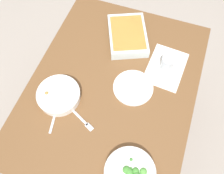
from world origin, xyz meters
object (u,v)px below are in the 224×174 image
Objects in this scene: side_plate at (133,88)px; spoon_by_stew at (56,113)px; fork_on_table at (82,120)px; broccoli_bowl at (130,173)px; stew_bowl at (59,95)px; baking_dish at (128,35)px; drink_cup at (167,64)px.

side_plate is 0.44m from spoon_by_stew.
side_plate is at bearing -35.64° from fork_on_table.
spoon_by_stew is (0.16, 0.46, -0.03)m from broccoli_bowl.
broccoli_bowl reaches higher than side_plate.
stew_bowl reaches higher than fork_on_table.
stew_bowl is 1.37× the size of fork_on_table.
broccoli_bowl is at bearing -164.98° from side_plate.
baking_dish is (0.50, -0.22, 0.00)m from stew_bowl.
fork_on_table is at bearing 144.36° from side_plate.
baking_dish is (0.75, 0.25, 0.00)m from broccoli_bowl.
stew_bowl is 1.04× the size of side_plate.
stew_bowl is at bearing 156.20° from baking_dish.
baking_dish is at bearing 22.94° from side_plate.
stew_bowl is 0.40m from side_plate.
side_plate is at bearing 144.06° from drink_cup.
baking_dish is 0.30m from drink_cup.
baking_dish is 2.07× the size of spoon_by_stew.
spoon_by_stew is (-0.27, 0.34, -0.00)m from side_plate.
broccoli_bowl is 0.63m from drink_cup.
broccoli_bowl is 0.65× the size of baking_dish.
broccoli_bowl is 0.35m from fork_on_table.
stew_bowl is at bearing 127.38° from drink_cup.
baking_dish reaches higher than fork_on_table.
baking_dish is 1.65× the size of side_plate.
stew_bowl is 2.70× the size of drink_cup.
fork_on_table is (-0.08, -0.16, -0.03)m from stew_bowl.
stew_bowl is 0.09m from spoon_by_stew.
drink_cup is 0.39× the size of side_plate.
broccoli_bowl is 1.35× the size of spoon_by_stew.
broccoli_bowl is 0.45m from side_plate.
drink_cup is 0.24m from side_plate.
drink_cup reaches higher than side_plate.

